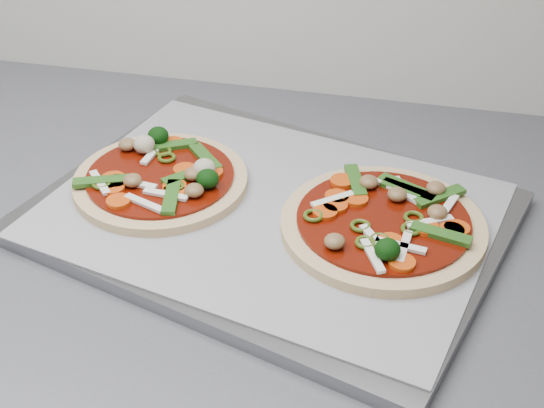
# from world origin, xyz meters

# --- Properties ---
(baking_tray) EXTENTS (0.54, 0.46, 0.01)m
(baking_tray) POSITION_xyz_m (0.44, 1.30, 0.91)
(baking_tray) COLOR gray
(baking_tray) RESTS_ON countertop
(parchment) EXTENTS (0.50, 0.41, 0.00)m
(parchment) POSITION_xyz_m (0.44, 1.30, 0.92)
(parchment) COLOR #9B9A9F
(parchment) RESTS_ON baking_tray
(pizza_left) EXTENTS (0.22, 0.22, 0.03)m
(pizza_left) POSITION_xyz_m (0.32, 1.32, 0.93)
(pizza_left) COLOR tan
(pizza_left) RESTS_ON parchment
(pizza_right) EXTENTS (0.21, 0.21, 0.03)m
(pizza_right) POSITION_xyz_m (0.56, 1.29, 0.93)
(pizza_right) COLOR tan
(pizza_right) RESTS_ON parchment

